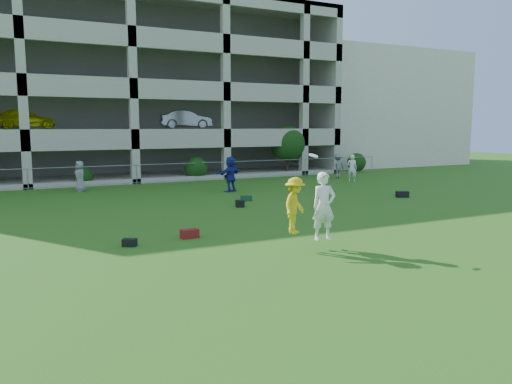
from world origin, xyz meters
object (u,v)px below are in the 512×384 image
bystander_e (352,168)px  frisbee_contest (306,206)px  stucco_building (353,110)px  bystander_f (338,166)px  bystander_c (80,176)px  bystander_d (230,174)px  parking_garage (107,92)px  crate_d (240,204)px

bystander_e → frisbee_contest: frisbee_contest is taller
stucco_building → frisbee_contest: 35.57m
bystander_e → bystander_f: bearing=-58.8°
bystander_c → bystander_f: bearing=72.7°
bystander_d → frisbee_contest: frisbee_contest is taller
bystander_e → parking_garage: parking_garage is taller
stucco_building → bystander_f: (-10.13, -11.68, -4.18)m
bystander_c → bystander_f: size_ratio=1.00×
stucco_building → parking_garage: 23.03m
bystander_f → bystander_d: bearing=14.5°
bystander_c → bystander_f: 16.40m
crate_d → parking_garage: 20.35m
bystander_e → stucco_building: bearing=-83.8°
bystander_f → parking_garage: (-12.87, 11.38, 5.19)m
bystander_c → parking_garage: bearing=146.6°
stucco_building → parking_garage: parking_garage is taller
stucco_building → bystander_c: stucco_building is taller
bystander_d → frisbee_contest: size_ratio=0.77×
bystander_d → bystander_e: bystander_d is taller
bystander_d → bystander_c: bearing=-54.3°
stucco_building → frisbee_contest: stucco_building is taller
crate_d → bystander_c: bearing=122.7°
bystander_e → crate_d: (-10.43, -5.82, -0.71)m
bystander_f → parking_garage: 17.94m
stucco_building → bystander_d: stucco_building is taller
bystander_e → crate_d: bystander_e is taller
bystander_f → bystander_c: bearing=-6.0°
bystander_d → crate_d: (-1.70, -4.88, -0.80)m
bystander_e → crate_d: bearing=72.8°
bystander_d → crate_d: size_ratio=5.40×
stucco_building → bystander_e: stucco_building is taller
stucco_building → parking_garage: size_ratio=0.53×
bystander_d → frisbee_contest: bearing=48.5°
bystander_c → bystander_d: bystander_d is taller
crate_d → frisbee_contest: (-1.45, -7.62, 1.11)m
bystander_d → parking_garage: parking_garage is taller
bystander_c → crate_d: size_ratio=4.69×
frisbee_contest → bystander_c: bearing=104.0°
crate_d → bystander_e: bearing=29.2°
bystander_c → bystander_e: 16.14m
bystander_e → parking_garage: size_ratio=0.06×
bystander_f → frisbee_contest: (-12.36, -15.63, 0.44)m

